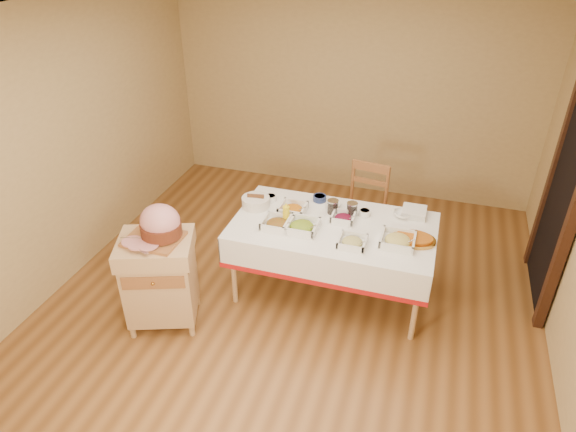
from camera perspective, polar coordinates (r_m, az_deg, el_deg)
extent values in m
plane|color=brown|center=(4.92, 0.40, -9.73)|extent=(5.00, 5.00, 0.00)
plane|color=white|center=(3.77, 0.56, 21.68)|extent=(5.00, 5.00, 0.00)
plane|color=tan|center=(6.44, 7.19, 13.63)|extent=(4.50, 0.00, 4.50)
plane|color=tan|center=(5.24, -23.97, 6.91)|extent=(0.00, 5.00, 5.00)
cube|color=black|center=(5.08, 28.35, 1.89)|extent=(0.06, 0.90, 2.10)
cube|color=#341B10|center=(4.65, 28.87, -0.94)|extent=(0.08, 0.10, 2.10)
cube|color=#341B10|center=(5.52, 27.51, 4.35)|extent=(0.08, 0.10, 2.10)
cube|color=tan|center=(4.66, 5.06, -1.30)|extent=(1.80, 1.00, 0.04)
cylinder|color=tan|center=(4.75, -6.05, -6.11)|extent=(0.05, 0.05, 0.71)
cylinder|color=tan|center=(5.39, -2.62, -0.96)|extent=(0.05, 0.05, 0.71)
cylinder|color=tan|center=(4.48, 13.99, -9.80)|extent=(0.05, 0.05, 0.71)
cylinder|color=tan|center=(5.15, 14.87, -3.85)|extent=(0.05, 0.05, 0.71)
cube|color=white|center=(4.64, 5.07, -1.04)|extent=(1.82, 1.02, 0.01)
cube|color=tan|center=(4.63, -13.91, -7.36)|extent=(0.70, 0.64, 0.61)
cube|color=tan|center=(4.41, -14.53, -3.46)|extent=(0.75, 0.69, 0.15)
cube|color=#975D31|center=(4.35, -15.80, -7.09)|extent=(0.48, 0.18, 0.12)
sphere|color=#BA8734|center=(4.34, -15.87, -7.17)|extent=(0.03, 0.03, 0.03)
cylinder|color=tan|center=(4.85, -17.23, -11.41)|extent=(0.05, 0.05, 0.10)
cylinder|color=tan|center=(5.10, -14.78, -8.54)|extent=(0.05, 0.05, 0.10)
cylinder|color=tan|center=(4.62, -11.80, -12.98)|extent=(0.05, 0.05, 0.10)
cylinder|color=tan|center=(4.88, -9.56, -9.87)|extent=(0.05, 0.05, 0.10)
cube|color=#975D31|center=(5.40, 8.23, 0.39)|extent=(0.49, 0.47, 0.03)
cylinder|color=#975D31|center=(5.43, 5.54, -2.33)|extent=(0.04, 0.04, 0.47)
cylinder|color=#975D31|center=(5.73, 6.88, -0.46)|extent=(0.04, 0.04, 0.47)
cylinder|color=#975D31|center=(5.34, 9.28, -3.28)|extent=(0.04, 0.04, 0.47)
cylinder|color=#975D31|center=(5.65, 10.44, -1.33)|extent=(0.04, 0.04, 0.47)
cylinder|color=#975D31|center=(5.50, 7.19, 3.82)|extent=(0.04, 0.04, 0.50)
cylinder|color=#975D31|center=(5.41, 10.92, 2.99)|extent=(0.04, 0.04, 0.50)
cube|color=#975D31|center=(5.36, 9.23, 5.37)|extent=(0.39, 0.09, 0.09)
cube|color=#975D31|center=(4.36, -14.69, -2.48)|extent=(0.44, 0.35, 0.03)
ellipsoid|color=#CD8487|center=(4.28, -14.04, -0.54)|extent=(0.33, 0.30, 0.28)
cylinder|color=#582514|center=(4.32, -13.91, -1.41)|extent=(0.34, 0.34, 0.11)
cube|color=silver|center=(4.25, -16.55, -3.37)|extent=(0.28, 0.12, 0.00)
cylinder|color=silver|center=(4.35, -16.10, -2.38)|extent=(0.32, 0.09, 0.01)
cube|color=white|center=(4.59, -1.23, -1.13)|extent=(0.25, 0.25, 0.02)
ellipsoid|color=#A71315|center=(4.58, -1.23, -0.86)|extent=(0.19, 0.19, 0.07)
cylinder|color=silver|center=(4.54, -0.66, -1.09)|extent=(0.15, 0.01, 0.11)
cube|color=white|center=(4.55, 1.54, -1.44)|extent=(0.28, 0.28, 0.02)
ellipsoid|color=gold|center=(4.54, 1.55, -1.15)|extent=(0.21, 0.21, 0.07)
cylinder|color=silver|center=(4.50, 2.20, -1.43)|extent=(0.16, 0.01, 0.11)
cube|color=white|center=(4.39, 7.14, -3.12)|extent=(0.23, 0.23, 0.01)
ellipsoid|color=tan|center=(4.38, 7.15, -2.88)|extent=(0.18, 0.18, 0.06)
cylinder|color=silver|center=(4.35, 7.75, -3.13)|extent=(0.13, 0.01, 0.09)
cube|color=white|center=(4.47, 12.06, -2.93)|extent=(0.29, 0.29, 0.02)
ellipsoid|color=tan|center=(4.45, 12.10, -2.64)|extent=(0.22, 0.22, 0.08)
cylinder|color=silver|center=(4.43, 12.87, -2.96)|extent=(0.15, 0.01, 0.11)
cube|color=white|center=(4.81, 0.54, 0.51)|extent=(0.24, 0.24, 0.02)
ellipsoid|color=#CA6D0F|center=(4.80, 0.54, 0.76)|extent=(0.18, 0.18, 0.06)
cylinder|color=silver|center=(4.76, 1.07, 0.58)|extent=(0.16, 0.01, 0.12)
cube|color=white|center=(4.71, 6.13, -0.43)|extent=(0.21, 0.21, 0.01)
ellipsoid|color=#5D0B27|center=(4.70, 6.15, -0.21)|extent=(0.16, 0.16, 0.05)
cylinder|color=silver|center=(4.67, 6.64, -0.37)|extent=(0.14, 0.01, 0.10)
cylinder|color=white|center=(5.00, -1.95, 2.01)|extent=(0.12, 0.12, 0.05)
cylinder|color=black|center=(4.99, -1.96, 2.19)|extent=(0.09, 0.09, 0.02)
cylinder|color=navy|center=(5.00, 3.54, 1.99)|extent=(0.13, 0.13, 0.06)
cylinder|color=#5D0B27|center=(4.99, 3.54, 2.17)|extent=(0.10, 0.10, 0.02)
cylinder|color=white|center=(4.80, 8.52, 0.36)|extent=(0.11, 0.11, 0.05)
cylinder|color=#CA6D0F|center=(4.80, 8.53, 0.54)|extent=(0.09, 0.09, 0.02)
imported|color=white|center=(4.91, 5.03, 1.22)|extent=(0.14, 0.14, 0.04)
imported|color=white|center=(4.85, 12.64, 0.22)|extent=(0.21, 0.21, 0.05)
cylinder|color=silver|center=(4.79, 5.00, 0.97)|extent=(0.10, 0.10, 0.12)
cylinder|color=silver|center=(4.76, 5.04, 1.67)|extent=(0.11, 0.11, 0.01)
cylinder|color=black|center=(4.80, 4.99, 0.80)|extent=(0.08, 0.08, 0.09)
cylinder|color=silver|center=(4.78, 7.12, 0.71)|extent=(0.10, 0.10, 0.12)
cylinder|color=silver|center=(4.74, 7.17, 1.38)|extent=(0.10, 0.10, 0.01)
cylinder|color=black|center=(4.78, 7.11, 0.54)|extent=(0.08, 0.08, 0.08)
cylinder|color=yellow|center=(4.63, -0.21, 0.22)|extent=(0.06, 0.06, 0.16)
cone|color=yellow|center=(4.58, -0.21, 1.26)|extent=(0.04, 0.04, 0.04)
cylinder|color=silver|center=(4.89, -3.60, 1.58)|extent=(0.27, 0.27, 0.10)
cube|color=white|center=(4.91, 13.79, 0.15)|extent=(0.22, 0.22, 0.01)
cube|color=white|center=(4.90, 13.81, 0.29)|extent=(0.22, 0.22, 0.01)
cube|color=white|center=(4.89, 13.83, 0.43)|extent=(0.22, 0.22, 0.01)
cube|color=white|center=(4.89, 13.85, 0.56)|extent=(0.22, 0.22, 0.01)
cube|color=white|center=(4.88, 13.87, 0.70)|extent=(0.22, 0.22, 0.01)
ellipsoid|color=#BA8734|center=(4.53, 13.81, -2.55)|extent=(0.37, 0.27, 0.03)
ellipsoid|color=#AF5A12|center=(4.52, 13.83, -2.42)|extent=(0.32, 0.22, 0.04)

